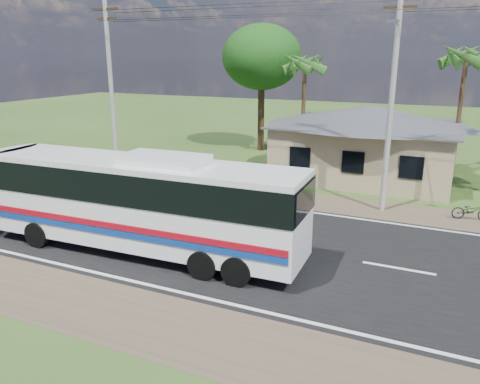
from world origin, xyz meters
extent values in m
plane|color=#2D491A|center=(0.00, 0.00, 0.00)|extent=(120.00, 120.00, 0.00)
cube|color=black|center=(0.00, 0.00, 0.01)|extent=(120.00, 10.00, 0.02)
cube|color=brown|center=(0.00, 6.50, 0.01)|extent=(120.00, 3.00, 0.01)
cube|color=brown|center=(0.00, -6.50, 0.01)|extent=(120.00, 3.00, 0.01)
cube|color=silver|center=(0.00, 4.70, 0.03)|extent=(120.00, 0.15, 0.01)
cube|color=silver|center=(0.00, -4.70, 0.03)|extent=(120.00, 0.15, 0.01)
cube|color=silver|center=(0.00, 0.00, 0.03)|extent=(120.00, 0.15, 0.01)
cube|color=tan|center=(1.00, 13.00, 1.60)|extent=(10.00, 8.00, 3.20)
cube|color=#4C4F54|center=(1.00, 13.00, 3.25)|extent=(10.60, 8.60, 0.10)
pyramid|color=#4C4F54|center=(1.00, 13.00, 4.40)|extent=(12.40, 10.00, 1.20)
cube|color=black|center=(-2.00, 8.98, 1.70)|extent=(1.20, 0.08, 1.20)
cube|color=black|center=(1.00, 8.98, 1.70)|extent=(1.20, 0.08, 1.20)
cube|color=black|center=(4.00, 8.98, 1.70)|extent=(1.20, 0.08, 1.20)
cylinder|color=#9E9E99|center=(-13.00, 6.50, 5.50)|extent=(0.26, 0.26, 11.00)
cube|color=#3D2916|center=(-13.00, 6.50, 9.80)|extent=(1.80, 0.12, 0.12)
cube|color=#3D2916|center=(-13.00, 6.50, 9.30)|extent=(1.40, 0.10, 0.10)
cylinder|color=#9E9E99|center=(3.00, 6.50, 5.50)|extent=(0.26, 0.26, 11.00)
cube|color=#3D2916|center=(3.00, 6.50, 9.30)|extent=(1.40, 0.10, 0.10)
cylinder|color=gray|center=(3.00, 5.50, 8.60)|extent=(0.08, 2.00, 0.08)
cube|color=gray|center=(3.00, 4.50, 8.60)|extent=(0.50, 0.18, 0.12)
cylinder|color=black|center=(-5.00, 6.50, 9.60)|extent=(16.00, 0.02, 0.02)
cylinder|color=#47301E|center=(6.00, 15.50, 3.75)|extent=(0.28, 0.28, 7.50)
cylinder|color=#47301E|center=(-4.00, 16.00, 3.50)|extent=(0.28, 0.28, 7.00)
cylinder|color=#47301E|center=(-8.00, 18.00, 2.97)|extent=(0.50, 0.50, 5.95)
ellipsoid|color=#133D10|center=(-8.00, 18.00, 7.15)|extent=(6.00, 6.00, 4.92)
cube|color=white|center=(-4.62, -2.44, 2.02)|extent=(12.53, 3.01, 3.11)
cube|color=black|center=(-4.62, -2.44, 2.80)|extent=(12.58, 3.07, 1.14)
cube|color=black|center=(-10.84, -2.65, 2.44)|extent=(0.20, 2.39, 1.87)
cube|color=maroon|center=(-4.58, -3.76, 1.45)|extent=(12.24, 0.45, 0.23)
cube|color=navy|center=(-4.58, -3.76, 1.19)|extent=(12.24, 0.45, 0.23)
cube|color=white|center=(-3.58, -2.41, 3.74)|extent=(3.17, 1.76, 0.31)
cylinder|color=black|center=(-8.73, -3.77, 0.52)|extent=(1.05, 0.40, 1.04)
cylinder|color=black|center=(-8.81, -1.39, 0.52)|extent=(1.05, 0.40, 1.04)
cylinder|color=black|center=(-1.47, -3.53, 0.52)|extent=(1.05, 0.40, 1.04)
cylinder|color=black|center=(-1.55, -1.15, 0.52)|extent=(1.05, 0.40, 1.04)
cylinder|color=black|center=(-0.22, -3.49, 0.52)|extent=(1.05, 0.40, 1.04)
cylinder|color=black|center=(-0.30, -1.10, 0.52)|extent=(1.05, 0.40, 1.04)
imported|color=black|center=(6.93, 6.75, 0.44)|extent=(1.75, 0.83, 0.88)
imported|color=#2B2B2D|center=(-15.61, 2.91, 0.61)|extent=(2.09, 3.77, 1.21)
camera|label=1|loc=(5.59, -16.14, 7.31)|focal=35.00mm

